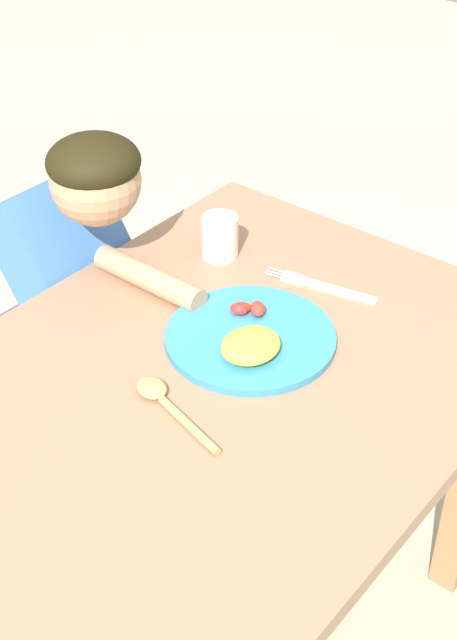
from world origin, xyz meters
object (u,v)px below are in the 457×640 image
Objects in this scene: spoon at (164,400)px; drinking_cup at (220,237)px; person at (73,326)px; fork at (323,286)px; plate at (250,338)px.

spoon is 2.43× the size of drinking_cup.
fork is at bearing 112.90° from person.
fork is 1.08× the size of spoon.
plate is 3.50× the size of drinking_cup.
fork is 0.52m from person.
plate is 0.27m from drinking_cup.
person is (-0.19, 0.45, -0.19)m from fork.
spoon is 0.52m from person.
spoon is at bearing 176.81° from plate.
plate is at bearing -79.30° from spoon.
person is (0.01, 0.45, -0.20)m from plate.
spoon is 0.21× the size of person.
plate reaches higher than spoon.
drinking_cup is at bearing -2.81° from fork.
drinking_cup reaches higher than fork.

